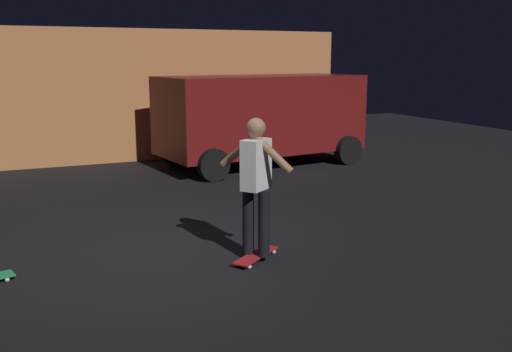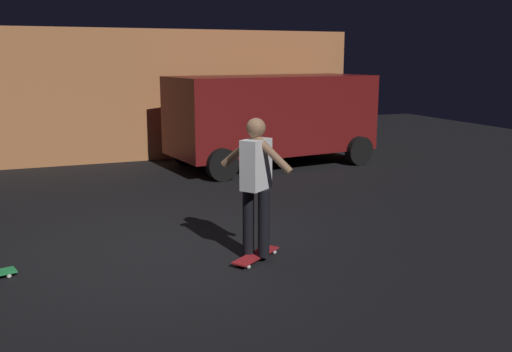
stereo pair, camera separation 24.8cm
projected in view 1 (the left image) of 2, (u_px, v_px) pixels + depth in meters
The scene contains 5 objects.
ground_plane at pixel (155, 253), 7.08m from camera, with size 28.00×28.00×0.00m, color black.
low_building at pixel (124, 92), 14.81m from camera, with size 10.36×3.77×3.09m.
parked_van at pixel (262, 114), 12.74m from camera, with size 4.82×2.77×2.03m.
skateboard_ridden at pixel (256, 256), 6.85m from camera, with size 0.75×0.63×0.07m.
skater at pixel (256, 177), 6.64m from camera, with size 0.66×0.84×1.67m.
Camera 1 is at (-1.49, -6.69, 2.42)m, focal length 39.36 mm.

